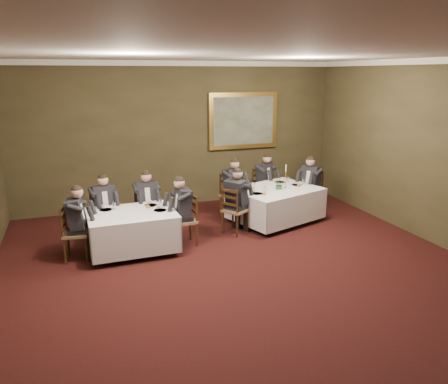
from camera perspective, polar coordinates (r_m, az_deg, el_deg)
ground at (r=6.80m, az=4.95°, el=-13.10°), size 10.00×10.00×0.00m
ceiling at (r=5.99m, az=5.75°, el=17.85°), size 8.00×10.00×0.10m
back_wall at (r=10.83m, az=-5.75°, el=7.40°), size 8.00×0.10×3.50m
crown_molding at (r=5.98m, az=5.73°, el=17.27°), size 8.00×10.00×0.12m
table_main at (r=9.76m, az=6.73°, el=-1.33°), size 2.19×1.91×0.67m
table_second at (r=8.25m, az=-11.87°, el=-4.71°), size 1.62×1.25×0.67m
chair_main_backleft at (r=10.17m, az=0.98°, el=-1.51°), size 0.58×0.57×1.00m
diner_main_backleft at (r=10.10m, az=1.03°, el=-0.29°), size 0.58×0.61×1.35m
chair_main_backright at (r=10.79m, az=5.09°, el=-0.58°), size 0.59×0.59×1.00m
diner_main_backright at (r=10.72m, az=5.17°, el=0.58°), size 0.59×0.62×1.35m
chair_main_endleft at (r=9.06m, az=1.39°, el=-3.64°), size 0.59×0.60×1.00m
diner_main_endleft at (r=9.00m, az=1.45°, el=-2.24°), size 0.62×0.60×1.35m
chair_main_endright at (r=10.62m, az=11.23°, el=-1.07°), size 0.57×0.58×1.00m
diner_main_endright at (r=10.55m, az=11.25°, el=0.10°), size 0.61×0.57×1.35m
chair_sec_backleft at (r=9.03m, az=-15.31°, el=-4.28°), size 0.53×0.51×1.00m
diner_sec_backleft at (r=8.94m, az=-15.39°, el=-2.93°), size 0.50×0.56×1.35m
chair_sec_backright at (r=9.13m, az=-9.98°, el=-3.74°), size 0.46×0.44×1.00m
diner_sec_backright at (r=9.04m, az=-10.03°, el=-2.40°), size 0.43×0.50×1.35m
chair_sec_endright at (r=8.50m, az=-5.10°, el=-5.02°), size 0.45×0.47×1.00m
diner_sec_endright at (r=8.42m, az=-5.21°, el=-3.57°), size 0.50×0.44×1.35m
chair_sec_endleft at (r=8.24m, az=-18.75°, el=-6.47°), size 0.48×0.50×1.00m
diner_sec_endleft at (r=8.16m, az=-18.80°, el=-4.98°), size 0.54×0.47×1.35m
centerpiece at (r=9.60m, az=7.24°, el=1.04°), size 0.22×0.19×0.23m
candlestick at (r=9.73m, az=8.03°, el=1.70°), size 0.08×0.08×0.53m
place_setting_table_main at (r=9.66m, az=3.30°, el=0.71°), size 0.33×0.31×0.14m
place_setting_table_second at (r=8.44m, az=-14.87°, el=-1.96°), size 0.33×0.31×0.14m
painting at (r=11.23m, az=2.54°, el=9.28°), size 1.83×0.09×1.41m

